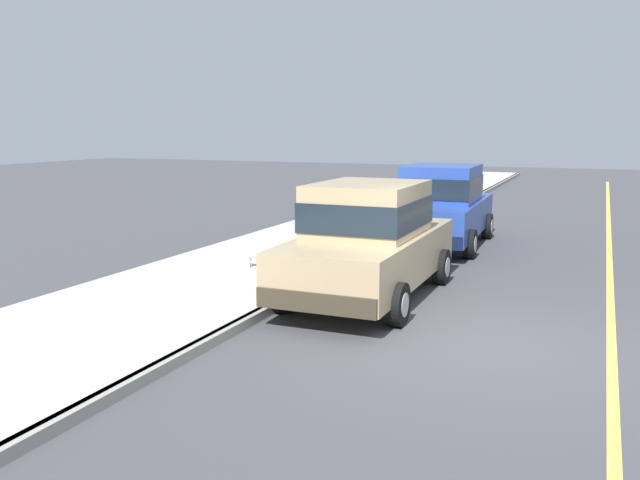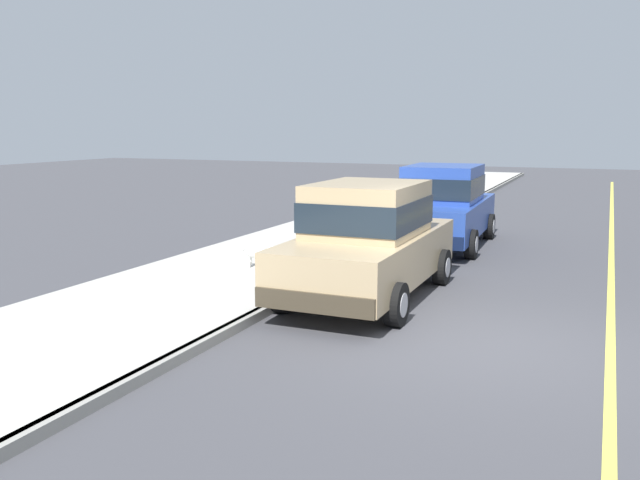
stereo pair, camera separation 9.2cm
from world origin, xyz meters
name	(u,v)px [view 1 (the left image)]	position (x,y,z in m)	size (l,w,h in m)	color
ground_plane	(480,343)	(0.00, 0.00, 0.00)	(80.00, 80.00, 0.00)	#424247
curb	(264,312)	(-3.20, 0.00, 0.07)	(0.16, 64.00, 0.14)	gray
sidewalk	(165,300)	(-5.00, 0.00, 0.07)	(3.60, 64.00, 0.14)	#B7B5AD
lane_centre_line	(612,359)	(1.60, 0.00, 0.00)	(0.12, 57.60, 0.01)	#E0D64C
car_tan_sedan	(369,239)	(-2.12, 1.66, 0.98)	(2.04, 4.60, 1.92)	tan
car_blue_sedan	(442,205)	(-2.12, 6.99, 0.98)	(2.13, 4.65, 1.92)	#28479E
dog_white	(259,253)	(-4.61, 2.50, 0.43)	(0.75, 0.29, 0.49)	white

